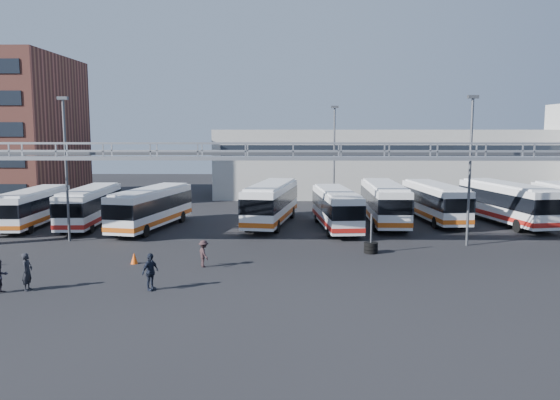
{
  "coord_description": "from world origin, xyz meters",
  "views": [
    {
      "loc": [
        -0.17,
        -30.13,
        7.81
      ],
      "look_at": [
        -0.86,
        6.0,
        3.26
      ],
      "focal_mm": 35.0,
      "sensor_mm": 36.0,
      "label": 1
    }
  ],
  "objects_px": {
    "light_pole_left": "(66,161)",
    "bus_5": "(336,207)",
    "light_pole_back": "(334,153)",
    "bus_0": "(33,206)",
    "pedestrian_b": "(0,276)",
    "pedestrian_c": "(204,254)",
    "light_pole_mid": "(470,162)",
    "bus_2": "(152,206)",
    "bus_7": "(434,201)",
    "bus_6": "(384,202)",
    "bus_1": "(90,205)",
    "tire_stack": "(371,247)",
    "bus_4": "(271,202)",
    "pedestrian_a": "(27,272)",
    "pedestrian_d": "(150,272)",
    "cone_right": "(134,258)",
    "bus_8": "(506,202)"
  },
  "relations": [
    {
      "from": "bus_7",
      "to": "pedestrian_b",
      "type": "relative_size",
      "value": 6.69
    },
    {
      "from": "bus_4",
      "to": "pedestrian_a",
      "type": "height_order",
      "value": "bus_4"
    },
    {
      "from": "bus_5",
      "to": "bus_6",
      "type": "distance_m",
      "value": 4.87
    },
    {
      "from": "bus_4",
      "to": "pedestrian_a",
      "type": "xyz_separation_m",
      "value": [
        -11.36,
        -19.38,
        -1.0
      ]
    },
    {
      "from": "bus_6",
      "to": "cone_right",
      "type": "relative_size",
      "value": 17.15
    },
    {
      "from": "light_pole_mid",
      "to": "pedestrian_c",
      "type": "height_order",
      "value": "light_pole_mid"
    },
    {
      "from": "bus_2",
      "to": "cone_right",
      "type": "distance_m",
      "value": 11.88
    },
    {
      "from": "light_pole_left",
      "to": "bus_8",
      "type": "relative_size",
      "value": 0.86
    },
    {
      "from": "bus_1",
      "to": "light_pole_back",
      "type": "bearing_deg",
      "value": 18.17
    },
    {
      "from": "tire_stack",
      "to": "pedestrian_c",
      "type": "bearing_deg",
      "value": -159.43
    },
    {
      "from": "bus_4",
      "to": "tire_stack",
      "type": "relative_size",
      "value": 4.64
    },
    {
      "from": "pedestrian_b",
      "to": "light_pole_mid",
      "type": "bearing_deg",
      "value": -37.17
    },
    {
      "from": "bus_6",
      "to": "tire_stack",
      "type": "distance_m",
      "value": 11.54
    },
    {
      "from": "pedestrian_b",
      "to": "bus_2",
      "type": "bearing_deg",
      "value": 19.47
    },
    {
      "from": "bus_1",
      "to": "bus_6",
      "type": "xyz_separation_m",
      "value": [
        24.48,
        1.42,
        0.16
      ]
    },
    {
      "from": "light_pole_back",
      "to": "bus_0",
      "type": "height_order",
      "value": "light_pole_back"
    },
    {
      "from": "light_pole_mid",
      "to": "bus_4",
      "type": "height_order",
      "value": "light_pole_mid"
    },
    {
      "from": "bus_7",
      "to": "bus_6",
      "type": "bearing_deg",
      "value": -168.31
    },
    {
      "from": "bus_8",
      "to": "cone_right",
      "type": "xyz_separation_m",
      "value": [
        -27.46,
        -14.38,
        -1.6
      ]
    },
    {
      "from": "light_pole_back",
      "to": "bus_2",
      "type": "height_order",
      "value": "light_pole_back"
    },
    {
      "from": "light_pole_mid",
      "to": "pedestrian_c",
      "type": "distance_m",
      "value": 18.96
    },
    {
      "from": "bus_2",
      "to": "cone_right",
      "type": "xyz_separation_m",
      "value": [
        1.88,
        -11.64,
        -1.49
      ]
    },
    {
      "from": "bus_0",
      "to": "cone_right",
      "type": "xyz_separation_m",
      "value": [
        11.82,
        -12.4,
        -1.37
      ]
    },
    {
      "from": "bus_4",
      "to": "bus_8",
      "type": "xyz_separation_m",
      "value": [
        19.8,
        0.53,
        -0.0
      ]
    },
    {
      "from": "light_pole_left",
      "to": "bus_5",
      "type": "height_order",
      "value": "light_pole_left"
    },
    {
      "from": "light_pole_mid",
      "to": "bus_2",
      "type": "xyz_separation_m",
      "value": [
        -23.32,
        6.0,
        -3.9
      ]
    },
    {
      "from": "tire_stack",
      "to": "bus_6",
      "type": "bearing_deg",
      "value": 76.36
    },
    {
      "from": "bus_6",
      "to": "cone_right",
      "type": "bearing_deg",
      "value": -139.36
    },
    {
      "from": "bus_8",
      "to": "pedestrian_c",
      "type": "height_order",
      "value": "bus_8"
    },
    {
      "from": "light_pole_left",
      "to": "light_pole_mid",
      "type": "height_order",
      "value": "same"
    },
    {
      "from": "bus_2",
      "to": "bus_4",
      "type": "height_order",
      "value": "bus_4"
    },
    {
      "from": "light_pole_mid",
      "to": "bus_8",
      "type": "bearing_deg",
      "value": 55.42
    },
    {
      "from": "bus_1",
      "to": "bus_0",
      "type": "bearing_deg",
      "value": -176.98
    },
    {
      "from": "pedestrian_c",
      "to": "bus_6",
      "type": "bearing_deg",
      "value": -69.46
    },
    {
      "from": "pedestrian_d",
      "to": "pedestrian_b",
      "type": "bearing_deg",
      "value": 122.57
    },
    {
      "from": "bus_5",
      "to": "cone_right",
      "type": "bearing_deg",
      "value": -142.67
    },
    {
      "from": "pedestrian_a",
      "to": "bus_5",
      "type": "bearing_deg",
      "value": -44.97
    },
    {
      "from": "bus_1",
      "to": "bus_2",
      "type": "height_order",
      "value": "bus_2"
    },
    {
      "from": "light_pole_back",
      "to": "pedestrian_b",
      "type": "relative_size",
      "value": 6.15
    },
    {
      "from": "pedestrian_b",
      "to": "pedestrian_c",
      "type": "distance_m",
      "value": 10.52
    },
    {
      "from": "bus_4",
      "to": "bus_1",
      "type": "bearing_deg",
      "value": -166.8
    },
    {
      "from": "bus_2",
      "to": "tire_stack",
      "type": "bearing_deg",
      "value": -15.93
    },
    {
      "from": "bus_0",
      "to": "bus_7",
      "type": "xyz_separation_m",
      "value": [
        33.61,
        3.26,
        0.13
      ]
    },
    {
      "from": "light_pole_mid",
      "to": "bus_7",
      "type": "distance_m",
      "value": 10.76
    },
    {
      "from": "light_pole_back",
      "to": "pedestrian_a",
      "type": "distance_m",
      "value": 31.64
    },
    {
      "from": "light_pole_back",
      "to": "bus_1",
      "type": "height_order",
      "value": "light_pole_back"
    },
    {
      "from": "bus_7",
      "to": "pedestrian_d",
      "type": "xyz_separation_m",
      "value": [
        -19.42,
        -21.06,
        -0.91
      ]
    },
    {
      "from": "light_pole_mid",
      "to": "cone_right",
      "type": "bearing_deg",
      "value": -165.27
    },
    {
      "from": "bus_1",
      "to": "bus_2",
      "type": "xyz_separation_m",
      "value": [
        5.43,
        -1.19,
        0.06
      ]
    },
    {
      "from": "light_pole_back",
      "to": "tire_stack",
      "type": "relative_size",
      "value": 4.01
    }
  ]
}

